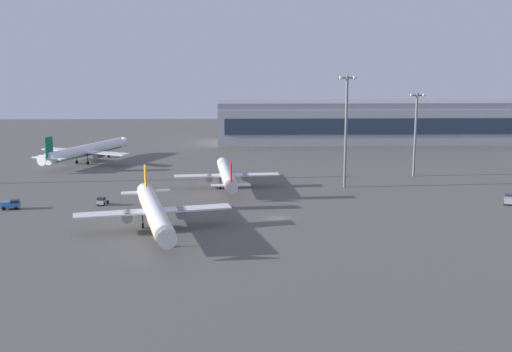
% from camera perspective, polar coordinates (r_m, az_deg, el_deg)
% --- Properties ---
extents(ground_plane, '(416.00, 416.00, 0.00)m').
position_cam_1_polar(ground_plane, '(140.76, 1.91, -3.82)').
color(ground_plane, '#56544F').
extents(terminal_building, '(129.16, 22.40, 16.40)m').
position_cam_1_polar(terminal_building, '(260.84, 11.01, 4.75)').
color(terminal_building, '#9EA3AD').
rests_on(terminal_building, ground).
extents(airplane_taxiway_distant, '(32.15, 41.00, 10.64)m').
position_cam_1_polar(airplane_taxiway_distant, '(132.49, -9.12, -3.12)').
color(airplane_taxiway_distant, silver).
rests_on(airplane_taxiway_distant, ground).
extents(airplane_terminal_side, '(28.36, 36.38, 9.33)m').
position_cam_1_polar(airplane_terminal_side, '(171.66, -2.63, 0.13)').
color(airplane_terminal_side, silver).
rests_on(airplane_terminal_side, ground).
extents(airplane_mid_apron, '(31.22, 39.49, 10.78)m').
position_cam_1_polar(airplane_mid_apron, '(215.75, -15.01, 2.18)').
color(airplane_mid_apron, white).
rests_on(airplane_mid_apron, ground).
extents(baggage_tractor, '(3.42, 4.58, 2.25)m').
position_cam_1_polar(baggage_tractor, '(165.04, 21.67, -1.95)').
color(baggage_tractor, gray).
rests_on(baggage_tractor, ground).
extents(cargo_loader, '(4.40, 2.59, 2.25)m').
position_cam_1_polar(cargo_loader, '(159.08, -21.08, -2.38)').
color(cargo_loader, '#3372BF').
rests_on(cargo_loader, ground).
extents(pushback_tug, '(2.46, 3.41, 2.05)m').
position_cam_1_polar(pushback_tug, '(156.48, -13.66, -2.19)').
color(pushback_tug, gray).
rests_on(pushback_tug, ground).
extents(apron_light_west, '(4.80, 0.90, 24.28)m').
position_cam_1_polar(apron_light_west, '(191.16, 14.09, 4.11)').
color(apron_light_west, slate).
rests_on(apron_light_west, ground).
extents(apron_light_central, '(4.80, 0.90, 29.93)m').
position_cam_1_polar(apron_light_central, '(171.30, 8.06, 4.52)').
color(apron_light_central, slate).
rests_on(apron_light_central, ground).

